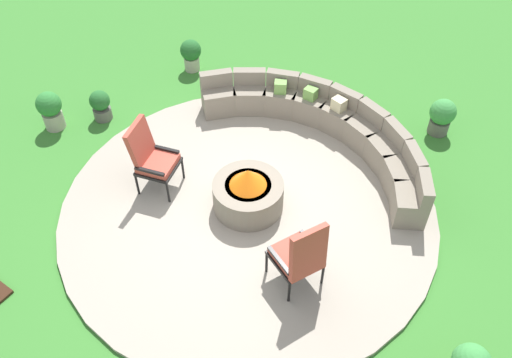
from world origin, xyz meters
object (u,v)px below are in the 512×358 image
at_px(lounge_chair_front_left, 151,157).
at_px(potted_plant_3, 442,115).
at_px(potted_plant_4, 101,105).
at_px(lounge_chair_front_right, 300,255).
at_px(fire_pit, 248,192).
at_px(curved_stone_bench, 325,126).
at_px(potted_plant_1, 50,109).
at_px(potted_plant_0, 191,54).

xyz_separation_m(lounge_chair_front_left, potted_plant_3, (3.09, 3.70, -0.28)).
distance_m(potted_plant_3, potted_plant_4, 5.81).
xyz_separation_m(lounge_chair_front_right, potted_plant_4, (-4.62, 1.02, -0.35)).
relative_size(lounge_chair_front_left, potted_plant_4, 2.04).
distance_m(fire_pit, lounge_chair_front_left, 1.52).
bearing_deg(curved_stone_bench, fire_pit, -95.87).
xyz_separation_m(fire_pit, potted_plant_4, (-3.32, 0.29, -0.05)).
relative_size(fire_pit, potted_plant_3, 1.58).
bearing_deg(curved_stone_bench, potted_plant_3, 42.60).
height_order(lounge_chair_front_left, lounge_chair_front_right, lounge_chair_front_right).
xyz_separation_m(potted_plant_3, potted_plant_4, (-4.99, -2.97, -0.07)).
distance_m(fire_pit, curved_stone_bench, 1.92).
height_order(potted_plant_3, potted_plant_4, potted_plant_3).
bearing_deg(potted_plant_1, fire_pit, 5.21).
bearing_deg(fire_pit, curved_stone_bench, 84.13).
height_order(curved_stone_bench, lounge_chair_front_left, lounge_chair_front_left).
bearing_deg(lounge_chair_front_right, potted_plant_0, 78.49).
bearing_deg(lounge_chair_front_right, curved_stone_bench, 46.85).
height_order(curved_stone_bench, lounge_chair_front_right, lounge_chair_front_right).
bearing_deg(potted_plant_0, potted_plant_1, -107.24).
distance_m(curved_stone_bench, potted_plant_0, 3.22).
bearing_deg(fire_pit, potted_plant_3, 62.93).
xyz_separation_m(fire_pit, potted_plant_3, (1.67, 3.26, 0.02)).
distance_m(lounge_chair_front_left, potted_plant_3, 4.83).
relative_size(curved_stone_bench, potted_plant_1, 6.27).
bearing_deg(potted_plant_3, lounge_chair_front_right, -95.26).
height_order(potted_plant_1, potted_plant_3, potted_plant_1).
bearing_deg(potted_plant_3, curved_stone_bench, -137.40).
relative_size(curved_stone_bench, lounge_chair_front_right, 3.77).
distance_m(potted_plant_1, potted_plant_3, 6.58).
xyz_separation_m(potted_plant_0, potted_plant_4, (-0.33, -2.06, -0.06)).
height_order(curved_stone_bench, potted_plant_3, curved_stone_bench).
height_order(potted_plant_0, potted_plant_1, potted_plant_1).
bearing_deg(potted_plant_1, curved_stone_bench, 29.29).
distance_m(potted_plant_0, potted_plant_3, 4.75).
bearing_deg(fire_pit, potted_plant_0, 141.85).
bearing_deg(potted_plant_3, potted_plant_4, -149.20).
bearing_deg(fire_pit, lounge_chair_front_right, -29.24).
xyz_separation_m(curved_stone_bench, potted_plant_0, (-3.19, 0.44, -0.00)).
xyz_separation_m(potted_plant_1, potted_plant_3, (5.50, 3.61, -0.02)).
height_order(potted_plant_1, potted_plant_4, potted_plant_1).
bearing_deg(potted_plant_0, potted_plant_3, 11.07).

